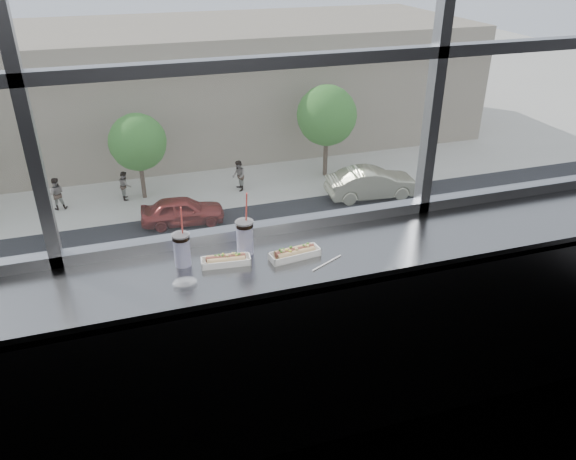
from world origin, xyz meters
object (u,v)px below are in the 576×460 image
object	(u,v)px
loose_straw	(327,263)
soda_cup_left	(182,248)
car_near_d	(298,272)
car_near_e	(469,242)
car_far_b	(182,206)
tree_right	(327,116)
tree_center	(138,142)
hotdog_tray_left	(226,260)
pedestrian_a	(56,191)
pedestrian_b	(125,183)
car_near_c	(109,304)
pedestrian_c	(239,173)
wrapper	(185,282)
hotdog_tray_right	(295,253)
soda_cup_right	(245,235)
car_far_c	(373,178)

from	to	relation	value
loose_straw	soda_cup_left	bearing A→B (deg)	136.20
soda_cup_left	car_near_d	world-z (taller)	soda_cup_left
car_near_e	car_far_b	world-z (taller)	car_near_e
tree_right	tree_center	bearing A→B (deg)	180.00
hotdog_tray_left	pedestrian_a	xyz separation A→B (m)	(-3.88, 28.15, -10.99)
pedestrian_b	car_near_c	bearing A→B (deg)	174.02
car_near_e	pedestrian_b	distance (m)	18.87
hotdog_tray_left	pedestrian_c	distance (m)	30.31
wrapper	car_far_b	xyz separation A→B (m)	(2.61, 24.37, -11.08)
hotdog_tray_right	soda_cup_right	distance (m)	0.26
car_near_e	pedestrian_a	xyz separation A→B (m)	(-18.08, 11.90, -0.03)
pedestrian_b	tree_right	xyz separation A→B (m)	(12.12, -0.15, 2.82)
pedestrian_c	loose_straw	bearing A→B (deg)	-11.64
soda_cup_right	car_near_c	xyz separation A→B (m)	(-1.63, 16.17, -11.01)
soda_cup_left	tree_right	world-z (taller)	soda_cup_left
car_far_c	car_near_e	bearing A→B (deg)	-167.33
car_near_c	car_far_c	world-z (taller)	car_far_c
pedestrian_a	pedestrian_c	size ratio (longest dim) A/B	1.00
car_far_c	soda_cup_right	bearing A→B (deg)	157.10
tree_right	pedestrian_a	bearing A→B (deg)	-179.63
soda_cup_left	tree_right	distance (m)	31.79
soda_cup_left	car_near_d	size ratio (longest dim) A/B	0.05
car_far_c	car_near_d	distance (m)	10.75
car_far_c	pedestrian_c	distance (m)	7.76
hotdog_tray_right	pedestrian_a	distance (m)	30.55
loose_straw	pedestrian_a	world-z (taller)	loose_straw
car_near_c	tree_center	size ratio (longest dim) A/B	1.37
car_far_b	pedestrian_a	world-z (taller)	pedestrian_a
hotdog_tray_left	wrapper	xyz separation A→B (m)	(-0.22, -0.12, -0.01)
soda_cup_left	hotdog_tray_right	bearing A→B (deg)	-10.70
car_near_c	car_far_b	world-z (taller)	car_near_c
tree_right	loose_straw	bearing A→B (deg)	-111.88
soda_cup_right	pedestrian_b	bearing A→B (deg)	90.72
car_near_e	hotdog_tray_right	bearing A→B (deg)	133.95
car_near_c	tree_center	distance (m)	12.40
car_far_b	soda_cup_left	bearing A→B (deg)	179.16
car_far_b	hotdog_tray_left	bearing A→B (deg)	179.64
hotdog_tray_left	tree_right	distance (m)	31.75
pedestrian_c	hotdog_tray_left	bearing A→B (deg)	-12.64
soda_cup_left	loose_straw	bearing A→B (deg)	-17.05
car_near_e	pedestrian_c	size ratio (longest dim) A/B	3.03
pedestrian_b	tree_center	size ratio (longest dim) A/B	0.40
pedestrian_a	tree_center	bearing A→B (deg)	-178.74
wrapper	hotdog_tray_left	bearing A→B (deg)	28.11
car_near_c	hotdog_tray_left	bearing A→B (deg)	-168.85
car_near_c	wrapper	bearing A→B (deg)	-169.65
car_far_b	pedestrian_c	bearing A→B (deg)	-43.54
pedestrian_b	tree_center	xyz separation A→B (m)	(0.99, -0.15, 2.33)
car_far_b	car_near_d	bearing A→B (deg)	-150.42
hotdog_tray_right	car_near_e	xyz separation A→B (m)	(13.86, 16.29, -10.96)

